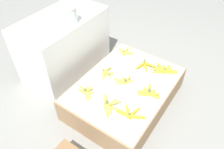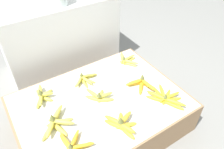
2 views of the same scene
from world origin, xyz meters
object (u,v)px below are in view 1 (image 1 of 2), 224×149
object	(u,v)px
banana_bunch_back_left	(86,92)
foam_tray_white	(73,7)
banana_bunch_front_left	(131,114)
banana_bunch_front_midleft	(149,92)
banana_bunch_middle_midleft	(124,81)
banana_bunch_back_midleft	(106,72)
banana_bunch_middle_left	(109,105)
glass_jar	(70,15)
banana_bunch_middle_midright	(145,65)
banana_bunch_front_midright	(164,70)
banana_bunch_back_midright	(125,52)

from	to	relation	value
banana_bunch_back_left	foam_tray_white	world-z (taller)	foam_tray_white
banana_bunch_front_left	banana_bunch_back_left	xyz separation A→B (m)	(-0.02, 0.48, 0.00)
banana_bunch_front_left	banana_bunch_front_midleft	distance (m)	0.31
banana_bunch_middle_midleft	banana_bunch_back_midleft	size ratio (longest dim) A/B	0.84
banana_bunch_middle_midleft	banana_bunch_back_left	world-z (taller)	banana_bunch_back_left
banana_bunch_middle_left	glass_jar	world-z (taller)	glass_jar
banana_bunch_middle_midright	foam_tray_white	distance (m)	1.04
banana_bunch_front_midright	banana_bunch_back_midright	distance (m)	0.51
banana_bunch_middle_midleft	banana_bunch_front_left	bearing A→B (deg)	-139.94
banana_bunch_middle_midleft	glass_jar	world-z (taller)	glass_jar
banana_bunch_back_left	glass_jar	bearing A→B (deg)	50.46
banana_bunch_front_midleft	foam_tray_white	distance (m)	1.29
banana_bunch_middle_left	banana_bunch_middle_midleft	xyz separation A→B (m)	(0.34, 0.05, -0.00)
banana_bunch_middle_midleft	glass_jar	bearing A→B (deg)	85.20
banana_bunch_back_left	glass_jar	distance (m)	0.79
banana_bunch_middle_midright	glass_jar	distance (m)	0.94
banana_bunch_front_midright	banana_bunch_middle_midright	size ratio (longest dim) A/B	1.45
banana_bunch_front_midright	banana_bunch_back_midleft	size ratio (longest dim) A/B	1.27
glass_jar	banana_bunch_back_midright	bearing A→B (deg)	-51.52
banana_bunch_front_left	banana_bunch_back_midleft	size ratio (longest dim) A/B	1.20
banana_bunch_middle_left	banana_bunch_front_midright	bearing A→B (deg)	-16.19
banana_bunch_front_left	banana_bunch_middle_midright	xyz separation A→B (m)	(0.64, 0.21, 0.00)
banana_bunch_front_midleft	foam_tray_white	bearing A→B (deg)	74.83
banana_bunch_middle_midleft	glass_jar	xyz separation A→B (m)	(0.06, 0.70, 0.49)
glass_jar	banana_bunch_middle_midleft	bearing A→B (deg)	-94.80
banana_bunch_front_left	glass_jar	xyz separation A→B (m)	(0.37, 0.96, 0.49)
banana_bunch_front_left	banana_bunch_back_midright	world-z (taller)	banana_bunch_front_left
banana_bunch_front_midright	foam_tray_white	xyz separation A→B (m)	(-0.07, 1.16, 0.42)
foam_tray_white	banana_bunch_front_midleft	bearing A→B (deg)	-105.17
banana_bunch_front_midright	glass_jar	size ratio (longest dim) A/B	1.71
banana_bunch_front_left	banana_bunch_middle_midleft	size ratio (longest dim) A/B	1.44
banana_bunch_front_left	glass_jar	size ratio (longest dim) A/B	1.62
banana_bunch_front_midright	banana_bunch_middle_midright	world-z (taller)	banana_bunch_middle_midright
banana_bunch_front_left	glass_jar	distance (m)	1.14
banana_bunch_middle_midleft	banana_bunch_back_midleft	bearing A→B (deg)	89.71
banana_bunch_back_left	banana_bunch_front_left	bearing A→B (deg)	-87.57
banana_bunch_front_midleft	banana_bunch_middle_left	bearing A→B (deg)	145.87
banana_bunch_front_midleft	glass_jar	distance (m)	1.09
banana_bunch_front_midright	banana_bunch_back_left	xyz separation A→B (m)	(-0.72, 0.48, 0.00)
banana_bunch_front_midleft	banana_bunch_back_left	xyz separation A→B (m)	(-0.33, 0.50, -0.00)
banana_bunch_front_left	banana_bunch_back_left	size ratio (longest dim) A/B	1.27
banana_bunch_front_midleft	banana_bunch_back_midleft	xyz separation A→B (m)	(0.00, 0.50, -0.01)
banana_bunch_front_midright	banana_bunch_middle_midright	xyz separation A→B (m)	(-0.05, 0.20, 0.00)
banana_bunch_back_left	banana_bunch_middle_left	bearing A→B (deg)	-91.67
banana_bunch_middle_left	foam_tray_white	world-z (taller)	foam_tray_white
banana_bunch_middle_midleft	glass_jar	distance (m)	0.85
foam_tray_white	banana_bunch_front_midright	bearing A→B (deg)	-86.62
banana_bunch_middle_midright	banana_bunch_back_left	world-z (taller)	banana_bunch_back_left
banana_bunch_middle_midleft	banana_bunch_back_midright	distance (m)	0.48
banana_bunch_middle_midright	glass_jar	xyz separation A→B (m)	(-0.27, 0.75, 0.49)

